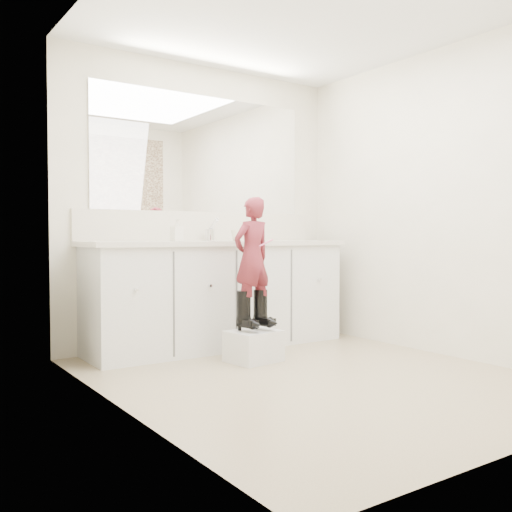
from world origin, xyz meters
TOP-DOWN VIEW (x-y plane):
  - floor at (0.00, 0.00)m, footprint 3.00×3.00m
  - ceiling at (0.00, 0.00)m, footprint 3.00×3.00m
  - wall_back at (0.00, 1.50)m, footprint 2.60×0.00m
  - wall_left at (-1.30, 0.00)m, footprint 0.00×3.00m
  - wall_right at (1.30, 0.00)m, footprint 0.00×3.00m
  - vanity_cabinet at (0.00, 1.23)m, footprint 2.20×0.55m
  - countertop at (0.00, 1.21)m, footprint 2.28×0.58m
  - backsplash at (0.00, 1.49)m, footprint 2.28×0.03m
  - mirror at (0.00, 1.49)m, footprint 2.00×0.02m
  - faucet at (0.00, 1.38)m, footprint 0.08×0.08m
  - cup at (0.17, 1.21)m, footprint 0.13×0.13m
  - soap_bottle at (-0.39, 1.22)m, footprint 0.09×0.09m
  - step_stool at (-0.07, 0.61)m, footprint 0.40×0.35m
  - boot_left at (-0.14, 0.63)m, footprint 0.14×0.21m
  - boot_right at (0.01, 0.63)m, footprint 0.14×0.21m
  - toddler at (-0.07, 0.63)m, footprint 0.35×0.25m
  - toothbrush at (0.00, 0.55)m, footprint 0.14×0.03m

SIDE VIEW (x-z plane):
  - floor at x=0.00m, z-range 0.00..0.00m
  - step_stool at x=-0.07m, z-range 0.00..0.23m
  - boot_left at x=-0.14m, z-range 0.23..0.53m
  - boot_right at x=0.01m, z-range 0.23..0.53m
  - vanity_cabinet at x=0.00m, z-range 0.00..0.85m
  - toddler at x=-0.07m, z-range 0.33..1.22m
  - countertop at x=0.00m, z-range 0.85..0.89m
  - toothbrush at x=0.00m, z-range 0.85..0.91m
  - cup at x=0.17m, z-range 0.89..0.98m
  - faucet at x=0.00m, z-range 0.89..0.99m
  - soap_bottle at x=-0.39m, z-range 0.89..1.06m
  - backsplash at x=0.00m, z-range 0.89..1.14m
  - wall_back at x=0.00m, z-range -0.10..2.50m
  - wall_left at x=-1.30m, z-range -0.30..2.70m
  - wall_right at x=1.30m, z-range -0.30..2.70m
  - mirror at x=0.00m, z-range 1.14..2.14m
  - ceiling at x=0.00m, z-range 2.40..2.40m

